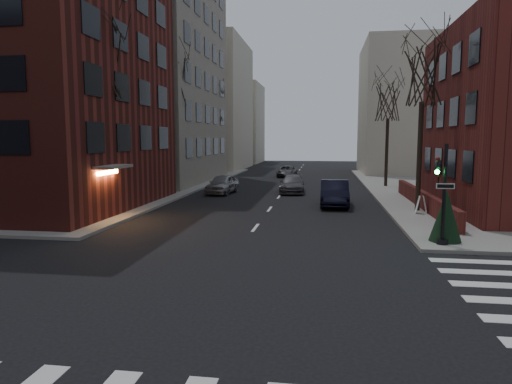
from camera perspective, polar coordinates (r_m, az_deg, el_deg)
ground at (r=11.17m, az=-9.56°, el=-16.33°), size 160.00×160.00×0.00m
building_left_brick at (r=32.60m, az=-27.73°, el=14.15°), size 15.00×15.00×18.00m
building_left_tan at (r=49.17m, az=-16.93°, el=17.73°), size 18.00×18.00×28.00m
low_wall_right at (r=29.63m, az=20.12°, el=-0.89°), size 0.35×16.00×1.00m
building_distant_la at (r=67.44m, az=-7.46°, el=10.60°), size 14.00×16.00×18.00m
building_distant_ra at (r=61.02m, az=19.78°, el=9.74°), size 14.00×14.00×16.00m
building_distant_lb at (r=83.40m, az=-2.88°, el=8.51°), size 10.00×12.00×14.00m
traffic_signal at (r=19.49m, az=22.26°, el=-1.01°), size 0.76×0.44×4.00m
tree_left_a at (r=26.96m, az=-18.94°, el=15.13°), size 4.18×4.18×10.26m
tree_left_b at (r=38.01m, az=-10.44°, el=13.48°), size 4.40×4.40×10.80m
tree_left_c at (r=51.33m, az=-5.30°, el=10.78°), size 3.96×3.96×9.72m
tree_right_a at (r=28.55m, az=20.13°, el=13.70°), size 3.96×3.96×9.72m
tree_right_b at (r=42.26m, az=16.21°, el=10.83°), size 3.74×3.74×9.18m
streetlamp_near at (r=33.76m, az=-11.49°, el=6.37°), size 0.36×0.36×6.28m
streetlamp_far at (r=53.01m, az=-4.11°, el=6.56°), size 0.36×0.36×6.28m
parked_sedan at (r=29.96m, az=9.78°, el=-0.15°), size 1.79×5.06×1.66m
car_lane_silver at (r=36.26m, az=-4.22°, el=0.99°), size 2.20×4.60×1.52m
car_lane_gray at (r=36.85m, az=4.55°, el=0.98°), size 2.08×4.82×1.38m
car_lane_far at (r=52.20m, az=3.93°, el=2.60°), size 2.20×4.60×1.27m
sandwich_board at (r=27.38m, az=19.95°, el=-1.48°), size 0.50×0.66×1.00m
evergreen_shrub at (r=20.23m, az=22.66°, el=-2.75°), size 1.40×1.40×2.13m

